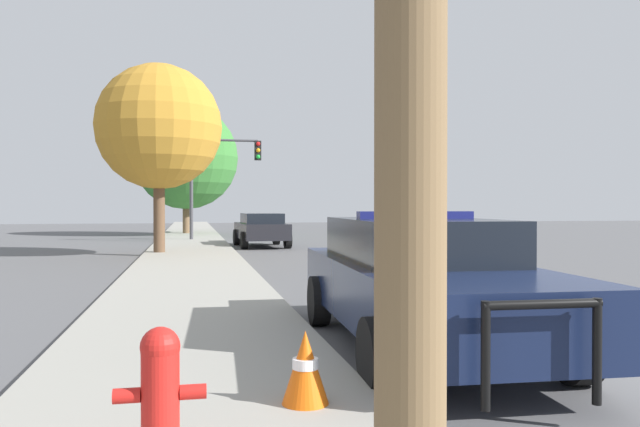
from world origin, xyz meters
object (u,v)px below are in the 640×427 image
car_background_midblock (261,229)px  traffic_light (221,167)px  tree_sidewalk_far (186,158)px  traffic_cone (305,367)px  fire_hydrant (160,388)px  police_car (421,279)px  tree_sidewalk_mid (159,127)px

car_background_midblock → traffic_light: bearing=107.4°
tree_sidewalk_far → traffic_cone: bearing=-87.9°
fire_hydrant → traffic_cone: 1.35m
car_background_midblock → traffic_cone: car_background_midblock is taller
police_car → traffic_cone: 2.80m
traffic_cone → car_background_midblock: bearing=84.6°
car_background_midblock → traffic_cone: (-1.92, -20.35, -0.31)m
traffic_light → tree_sidewalk_mid: size_ratio=0.76×
police_car → traffic_light: (-1.28, 22.13, 2.65)m
police_car → traffic_light: bearing=-84.2°
fire_hydrant → traffic_cone: size_ratio=1.40×
fire_hydrant → tree_sidewalk_mid: 17.70m
traffic_light → police_car: bearing=-86.7°
car_background_midblock → tree_sidewalk_far: 11.52m
tree_sidewalk_far → traffic_cone: (1.12, -30.85, -3.93)m
tree_sidewalk_mid → police_car: bearing=-75.7°
tree_sidewalk_mid → car_background_midblock: bearing=45.6°
traffic_light → tree_sidewalk_mid: (-2.38, -7.81, 0.80)m
police_car → tree_sidewalk_mid: 15.17m
car_background_midblock → tree_sidewalk_far: tree_sidewalk_far is taller
fire_hydrant → car_background_midblock: 21.39m
traffic_light → car_background_midblock: 4.99m
car_background_midblock → traffic_cone: size_ratio=7.15×
car_background_midblock → police_car: bearing=-93.2°
police_car → tree_sidewalk_far: 29.07m
police_car → fire_hydrant: (-2.82, -2.97, -0.25)m
fire_hydrant → car_background_midblock: size_ratio=0.20×
traffic_cone → fire_hydrant: bearing=-141.9°
police_car → fire_hydrant: size_ratio=6.80×
fire_hydrant → traffic_light: (1.54, 25.10, 2.89)m
police_car → traffic_light: size_ratio=1.15×
police_car → tree_sidewalk_far: (-2.88, 28.71, 3.55)m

